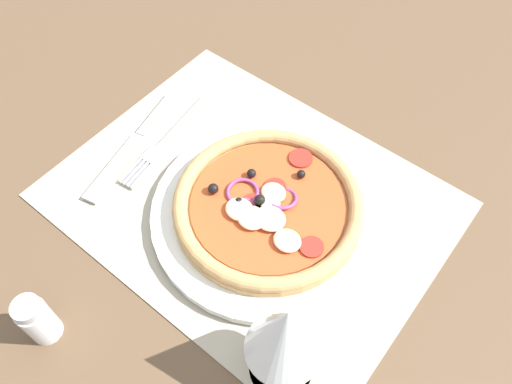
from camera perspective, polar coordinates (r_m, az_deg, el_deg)
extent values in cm
cube|color=brown|center=(64.08, -0.68, -1.49)|extent=(190.00, 140.00, 2.40)
cube|color=#A39984|center=(62.92, -0.69, -0.79)|extent=(45.63, 34.90, 0.40)
cylinder|color=silver|center=(60.92, 1.34, -2.29)|extent=(27.84, 27.84, 1.20)
cylinder|color=tan|center=(59.99, 1.36, -1.72)|extent=(22.34, 22.34, 1.00)
torus|color=tan|center=(59.27, 1.38, -1.27)|extent=(22.35, 22.35, 1.80)
cylinder|color=#C64C23|center=(59.45, 1.37, -1.38)|extent=(18.32, 18.32, 0.30)
ellipsoid|color=beige|center=(57.65, -0.50, -2.89)|extent=(3.48, 3.13, 1.04)
ellipsoid|color=beige|center=(58.93, 1.55, -1.21)|extent=(2.54, 2.28, 0.76)
ellipsoid|color=beige|center=(59.66, 1.97, -0.05)|extent=(3.04, 2.73, 0.91)
ellipsoid|color=beige|center=(58.31, -1.87, -1.93)|extent=(3.37, 3.03, 1.01)
ellipsoid|color=beige|center=(57.59, 1.58, -2.97)|extent=(3.69, 3.32, 1.11)
ellipsoid|color=beige|center=(56.31, 3.51, -5.43)|extent=(3.21, 2.89, 0.96)
sphere|color=black|center=(58.85, -1.95, -1.11)|extent=(1.04, 1.04, 1.04)
sphere|color=black|center=(59.93, -4.80, 0.38)|extent=(1.28, 1.28, 1.28)
sphere|color=black|center=(61.13, -0.51, 2.10)|extent=(1.12, 1.12, 1.12)
sphere|color=black|center=(61.34, 5.07, 2.00)|extent=(1.05, 1.05, 1.05)
sphere|color=black|center=(58.78, 0.43, -0.91)|extent=(1.32, 1.32, 1.32)
torus|color=#8E3D75|center=(59.51, 2.90, -0.67)|extent=(3.88, 3.79, 1.53)
torus|color=#8E3D75|center=(59.93, -1.51, -0.01)|extent=(3.95, 3.94, 0.71)
torus|color=#8E3D75|center=(58.66, -1.32, -1.84)|extent=(3.08, 3.08, 0.93)
cylinder|color=#A3281E|center=(58.97, -0.20, -1.53)|extent=(3.39, 3.39, 0.30)
cylinder|color=#A3281E|center=(63.29, 5.02, 3.77)|extent=(2.96, 2.96, 0.30)
cylinder|color=#A3281E|center=(58.28, 0.58, -2.58)|extent=(3.18, 3.18, 0.30)
cylinder|color=#A3281E|center=(56.53, 6.24, -6.12)|extent=(2.70, 2.70, 0.30)
cylinder|color=#A3281E|center=(60.47, 2.15, 0.53)|extent=(2.63, 2.63, 0.30)
cube|color=#B2B5BA|center=(70.99, -8.12, 7.78)|extent=(2.39, 11.18, 0.44)
cube|color=#B2B5BA|center=(67.81, -11.47, 4.04)|extent=(2.52, 2.79, 0.44)
cube|color=#B2B5BA|center=(66.88, -13.83, 2.35)|extent=(0.90, 4.32, 0.44)
cube|color=#B2B5BA|center=(66.58, -13.44, 2.14)|extent=(0.90, 4.32, 0.44)
cube|color=#B2B5BA|center=(66.28, -13.04, 1.93)|extent=(0.90, 4.32, 0.44)
cube|color=#B2B5BA|center=(65.99, -12.64, 1.72)|extent=(0.90, 4.32, 0.44)
cube|color=#B2B5BA|center=(72.38, -11.01, 8.49)|extent=(3.17, 8.48, 0.62)
cube|color=#B2B5BA|center=(67.73, -15.41, 2.72)|extent=(4.57, 11.75, 0.44)
cylinder|color=silver|center=(54.31, 2.76, -18.98)|extent=(6.40, 6.40, 0.40)
cylinder|color=silver|center=(51.24, 2.91, -18.01)|extent=(0.80, 0.80, 6.00)
cone|color=silver|center=(44.35, 3.32, -15.33)|extent=(7.20, 7.20, 8.50)
cone|color=#D1336B|center=(44.52, 3.31, -15.41)|extent=(6.27, 6.27, 7.34)
cylinder|color=silver|center=(57.36, -23.07, -13.16)|extent=(3.20, 3.20, 5.50)
cylinder|color=#ADADB2|center=(54.48, -24.23, -11.81)|extent=(2.88, 2.88, 1.20)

